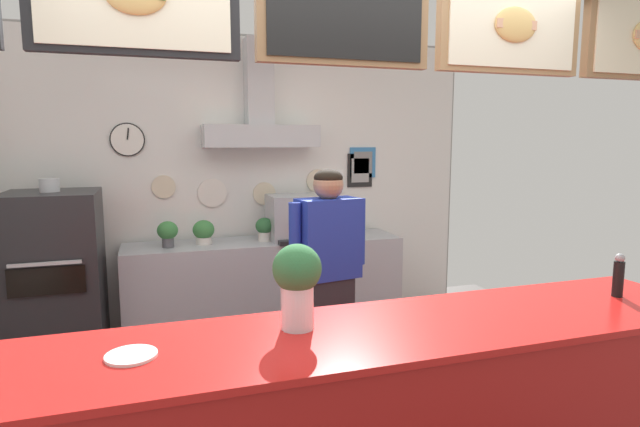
{
  "coord_description": "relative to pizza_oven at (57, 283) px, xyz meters",
  "views": [
    {
      "loc": [
        -0.82,
        -2.42,
        1.8
      ],
      "look_at": [
        0.2,
        0.7,
        1.34
      ],
      "focal_mm": 29.12,
      "sensor_mm": 36.0,
      "label": 1
    }
  ],
  "objects": [
    {
      "name": "back_wall_assembly",
      "position": [
        1.56,
        0.44,
        0.77
      ],
      "size": [
        4.52,
        2.88,
        2.76
      ],
      "color": "gray",
      "rests_on": "ground_plane"
    },
    {
      "name": "back_prep_counter",
      "position": [
        1.69,
        0.23,
        -0.27
      ],
      "size": [
        2.48,
        0.57,
        0.91
      ],
      "color": "#A3A5AD",
      "rests_on": "ground_plane"
    },
    {
      "name": "pizza_oven",
      "position": [
        0.0,
        0.0,
        0.0
      ],
      "size": [
        0.67,
        0.73,
        1.52
      ],
      "color": "#232326",
      "rests_on": "ground_plane"
    },
    {
      "name": "shop_worker",
      "position": [
        1.84,
        -1.07,
        0.16
      ],
      "size": [
        0.57,
        0.29,
        1.61
      ],
      "rotation": [
        0.0,
        0.0,
        3.31
      ],
      "color": "#232328",
      "rests_on": "ground_plane"
    },
    {
      "name": "espresso_machine",
      "position": [
        2.01,
        0.2,
        0.39
      ],
      "size": [
        0.57,
        0.49,
        0.41
      ],
      "color": "#A3A5AD",
      "rests_on": "back_prep_counter"
    },
    {
      "name": "potted_basil",
      "position": [
        2.58,
        0.23,
        0.29
      ],
      "size": [
        0.14,
        0.14,
        0.18
      ],
      "color": "beige",
      "rests_on": "back_prep_counter"
    },
    {
      "name": "potted_oregano",
      "position": [
        0.84,
        0.19,
        0.32
      ],
      "size": [
        0.17,
        0.17,
        0.22
      ],
      "color": "#4C4C51",
      "rests_on": "back_prep_counter"
    },
    {
      "name": "potted_thyme",
      "position": [
        1.14,
        0.23,
        0.3
      ],
      "size": [
        0.19,
        0.19,
        0.21
      ],
      "color": "beige",
      "rests_on": "back_prep_counter"
    },
    {
      "name": "potted_sage",
      "position": [
        1.68,
        0.21,
        0.31
      ],
      "size": [
        0.16,
        0.16,
        0.21
      ],
      "color": "beige",
      "rests_on": "back_prep_counter"
    },
    {
      "name": "condiment_plate",
      "position": [
        0.63,
        -2.38,
        0.31
      ],
      "size": [
        0.19,
        0.19,
        0.01
      ],
      "color": "white",
      "rests_on": "service_counter"
    },
    {
      "name": "pepper_grinder",
      "position": [
        2.95,
        -2.36,
        0.41
      ],
      "size": [
        0.05,
        0.05,
        0.22
      ],
      "color": "black",
      "rests_on": "service_counter"
    },
    {
      "name": "basil_vase",
      "position": [
        1.28,
        -2.29,
        0.5
      ],
      "size": [
        0.21,
        0.21,
        0.36
      ],
      "color": "silver",
      "rests_on": "service_counter"
    }
  ]
}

